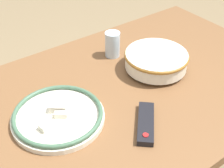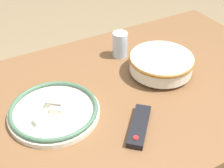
{
  "view_description": "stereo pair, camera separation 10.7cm",
  "coord_description": "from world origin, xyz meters",
  "px_view_note": "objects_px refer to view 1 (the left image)",
  "views": [
    {
      "loc": [
        0.42,
        0.67,
        1.4
      ],
      "look_at": [
        -0.08,
        -0.01,
        0.75
      ],
      "focal_mm": 50.0,
      "sensor_mm": 36.0,
      "label": 1
    },
    {
      "loc": [
        0.33,
        0.73,
        1.4
      ],
      "look_at": [
        -0.08,
        -0.01,
        0.75
      ],
      "focal_mm": 50.0,
      "sensor_mm": 36.0,
      "label": 2
    }
  ],
  "objects_px": {
    "noodle_bowl": "(156,60)",
    "drinking_glass": "(112,44)",
    "food_plate": "(59,116)",
    "tv_remote": "(146,123)"
  },
  "relations": [
    {
      "from": "noodle_bowl",
      "to": "drinking_glass",
      "type": "distance_m",
      "value": 0.19
    },
    {
      "from": "noodle_bowl",
      "to": "food_plate",
      "type": "bearing_deg",
      "value": 3.88
    },
    {
      "from": "noodle_bowl",
      "to": "food_plate",
      "type": "relative_size",
      "value": 0.83
    },
    {
      "from": "drinking_glass",
      "to": "food_plate",
      "type": "bearing_deg",
      "value": 30.03
    },
    {
      "from": "food_plate",
      "to": "tv_remote",
      "type": "height_order",
      "value": "food_plate"
    },
    {
      "from": "noodle_bowl",
      "to": "tv_remote",
      "type": "distance_m",
      "value": 0.31
    },
    {
      "from": "noodle_bowl",
      "to": "tv_remote",
      "type": "xyz_separation_m",
      "value": [
        0.23,
        0.21,
        -0.03
      ]
    },
    {
      "from": "noodle_bowl",
      "to": "food_plate",
      "type": "distance_m",
      "value": 0.44
    },
    {
      "from": "food_plate",
      "to": "drinking_glass",
      "type": "distance_m",
      "value": 0.42
    },
    {
      "from": "noodle_bowl",
      "to": "drinking_glass",
      "type": "height_order",
      "value": "drinking_glass"
    }
  ]
}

